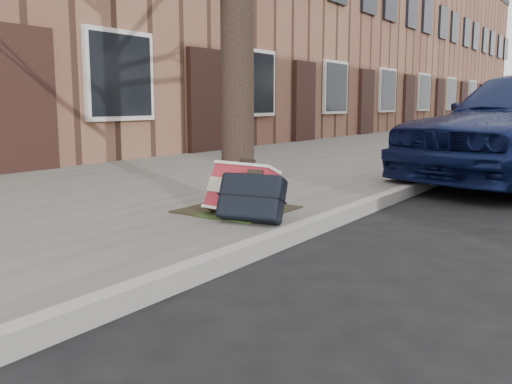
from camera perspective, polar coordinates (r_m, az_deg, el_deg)
The scene contains 6 objects.
ground at distance 3.13m, azimuth 15.97°, elevation -11.07°, with size 120.00×120.00×0.00m, color black.
near_sidewalk at distance 18.42m, azimuth 19.15°, elevation 5.25°, with size 5.00×70.00×0.12m, color slate.
house_near at distance 21.67m, azimuth 4.51°, elevation 15.28°, with size 6.80×40.00×7.00m, color brown.
dirt_patch at distance 5.02m, azimuth -1.87°, elevation -1.75°, with size 0.85×0.85×0.01m, color black.
suitcase_red at distance 4.68m, azimuth -1.54°, elevation 0.18°, with size 0.58×0.16×0.42m, color maroon.
suitcase_navy at distance 4.46m, azimuth -0.44°, elevation -0.52°, with size 0.52×0.17×0.37m, color black.
Camera 1 is at (0.85, -2.82, 1.04)m, focal length 40.00 mm.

